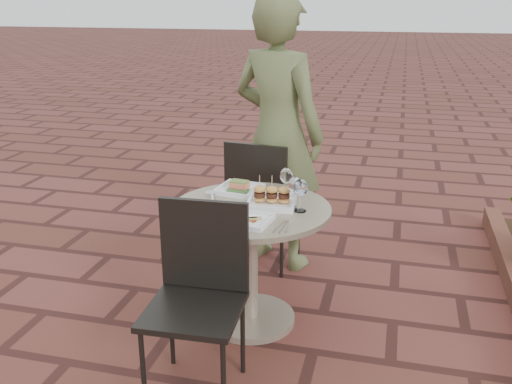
% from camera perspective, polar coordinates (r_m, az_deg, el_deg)
% --- Properties ---
extents(ground, '(60.00, 60.00, 0.00)m').
position_cam_1_polar(ground, '(3.67, 0.17, -11.17)').
color(ground, '#592823').
rests_on(ground, ground).
extents(cafe_table, '(0.90, 0.90, 0.73)m').
position_cam_1_polar(cafe_table, '(3.28, -0.51, -5.51)').
color(cafe_table, gray).
rests_on(cafe_table, ground).
extents(chair_far, '(0.49, 0.49, 0.93)m').
position_cam_1_polar(chair_far, '(3.93, 0.50, -0.25)').
color(chair_far, black).
rests_on(chair_far, ground).
extents(chair_near, '(0.46, 0.46, 0.93)m').
position_cam_1_polar(chair_near, '(2.77, -5.72, -8.97)').
color(chair_near, black).
rests_on(chair_near, ground).
extents(diner, '(0.81, 0.68, 1.89)m').
position_cam_1_polar(diner, '(3.94, 2.21, 5.80)').
color(diner, '#505931').
rests_on(diner, ground).
extents(plate_salmon, '(0.28, 0.28, 0.07)m').
position_cam_1_polar(plate_salmon, '(3.43, -1.68, 0.35)').
color(plate_salmon, white).
rests_on(plate_salmon, cafe_table).
extents(plate_sliders, '(0.29, 0.29, 0.17)m').
position_cam_1_polar(plate_sliders, '(3.21, 1.59, -0.65)').
color(plate_sliders, white).
rests_on(plate_sliders, cafe_table).
extents(plate_tuna, '(0.25, 0.25, 0.03)m').
position_cam_1_polar(plate_tuna, '(2.96, -0.78, -2.82)').
color(plate_tuna, white).
rests_on(plate_tuna, cafe_table).
extents(wine_glass_right, '(0.08, 0.08, 0.18)m').
position_cam_1_polar(wine_glass_right, '(3.09, 4.48, 0.34)').
color(wine_glass_right, white).
rests_on(wine_glass_right, cafe_table).
extents(wine_glass_mid, '(0.08, 0.08, 0.18)m').
position_cam_1_polar(wine_glass_mid, '(3.31, 3.05, 1.57)').
color(wine_glass_mid, white).
rests_on(wine_glass_mid, cafe_table).
extents(wine_glass_far, '(0.08, 0.08, 0.18)m').
position_cam_1_polar(wine_glass_far, '(3.13, 3.92, 0.58)').
color(wine_glass_far, white).
rests_on(wine_glass_far, cafe_table).
extents(steel_ramekin, '(0.08, 0.08, 0.05)m').
position_cam_1_polar(steel_ramekin, '(3.29, -4.55, -0.41)').
color(steel_ramekin, silver).
rests_on(steel_ramekin, cafe_table).
extents(cutlery_set, '(0.09, 0.19, 0.00)m').
position_cam_1_polar(cutlery_set, '(2.91, 2.81, -3.50)').
color(cutlery_set, silver).
rests_on(cutlery_set, cafe_table).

